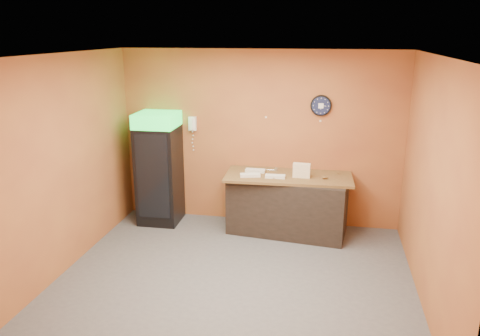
# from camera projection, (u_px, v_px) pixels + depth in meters

# --- Properties ---
(floor) EXTENTS (4.50, 4.50, 0.00)m
(floor) POSITION_uv_depth(u_px,v_px,m) (235.00, 278.00, 6.01)
(floor) COLOR #47474C
(floor) RESTS_ON ground
(back_wall) EXTENTS (4.50, 0.02, 2.80)m
(back_wall) POSITION_uv_depth(u_px,v_px,m) (260.00, 138.00, 7.50)
(back_wall) COLOR #AB6430
(back_wall) RESTS_ON floor
(left_wall) EXTENTS (0.02, 4.00, 2.80)m
(left_wall) POSITION_uv_depth(u_px,v_px,m) (64.00, 165.00, 6.02)
(left_wall) COLOR #AB6430
(left_wall) RESTS_ON floor
(right_wall) EXTENTS (0.02, 4.00, 2.80)m
(right_wall) POSITION_uv_depth(u_px,v_px,m) (432.00, 186.00, 5.21)
(right_wall) COLOR #AB6430
(right_wall) RESTS_ON floor
(ceiling) EXTENTS (4.50, 4.00, 0.02)m
(ceiling) POSITION_uv_depth(u_px,v_px,m) (234.00, 55.00, 5.22)
(ceiling) COLOR white
(ceiling) RESTS_ON back_wall
(beverage_cooler) EXTENTS (0.65, 0.66, 1.82)m
(beverage_cooler) POSITION_uv_depth(u_px,v_px,m) (158.00, 170.00, 7.56)
(beverage_cooler) COLOR black
(beverage_cooler) RESTS_ON floor
(prep_counter) EXTENTS (1.86, 0.99, 0.89)m
(prep_counter) POSITION_uv_depth(u_px,v_px,m) (288.00, 205.00, 7.30)
(prep_counter) COLOR black
(prep_counter) RESTS_ON floor
(wall_clock) EXTENTS (0.32, 0.06, 0.32)m
(wall_clock) POSITION_uv_depth(u_px,v_px,m) (321.00, 106.00, 7.14)
(wall_clock) COLOR black
(wall_clock) RESTS_ON back_wall
(wall_phone) EXTENTS (0.12, 0.11, 0.22)m
(wall_phone) POSITION_uv_depth(u_px,v_px,m) (192.00, 124.00, 7.59)
(wall_phone) COLOR white
(wall_phone) RESTS_ON back_wall
(butcher_paper) EXTENTS (1.96, 0.91, 0.04)m
(butcher_paper) POSITION_uv_depth(u_px,v_px,m) (289.00, 176.00, 7.17)
(butcher_paper) COLOR brown
(butcher_paper) RESTS_ON prep_counter
(sub_roll_stack) EXTENTS (0.26, 0.10, 0.22)m
(sub_roll_stack) POSITION_uv_depth(u_px,v_px,m) (302.00, 170.00, 7.02)
(sub_roll_stack) COLOR beige
(sub_roll_stack) RESTS_ON butcher_paper
(wrapped_sandwich_left) EXTENTS (0.33, 0.19, 0.04)m
(wrapped_sandwich_left) POSITION_uv_depth(u_px,v_px,m) (250.00, 175.00, 7.09)
(wrapped_sandwich_left) COLOR silver
(wrapped_sandwich_left) RESTS_ON butcher_paper
(wrapped_sandwich_mid) EXTENTS (0.30, 0.13, 0.04)m
(wrapped_sandwich_mid) POSITION_uv_depth(u_px,v_px,m) (275.00, 176.00, 7.03)
(wrapped_sandwich_mid) COLOR silver
(wrapped_sandwich_mid) RESTS_ON butcher_paper
(wrapped_sandwich_right) EXTENTS (0.31, 0.13, 0.04)m
(wrapped_sandwich_right) POSITION_uv_depth(u_px,v_px,m) (255.00, 171.00, 7.32)
(wrapped_sandwich_right) COLOR silver
(wrapped_sandwich_right) RESTS_ON butcher_paper
(kitchen_tool) EXTENTS (0.06, 0.06, 0.06)m
(kitchen_tool) POSITION_uv_depth(u_px,v_px,m) (276.00, 169.00, 7.38)
(kitchen_tool) COLOR silver
(kitchen_tool) RESTS_ON butcher_paper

